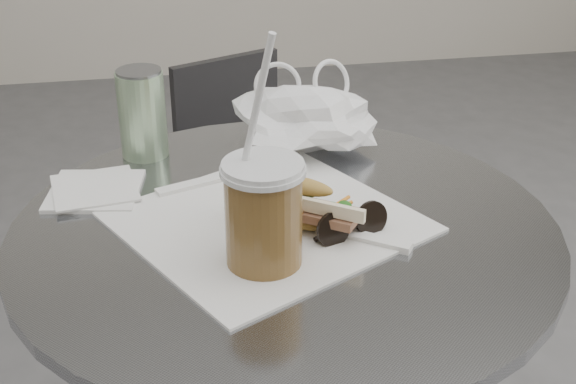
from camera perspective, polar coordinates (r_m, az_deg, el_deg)
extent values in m
cylinder|color=slate|center=(1.11, -0.25, -2.81)|extent=(0.76, 0.76, 0.02)
cylinder|color=#2C2C2F|center=(2.14, -1.61, -9.22)|extent=(0.32, 0.32, 0.02)
cylinder|color=#2C2C2F|center=(2.03, -1.68, -4.57)|extent=(0.06, 0.06, 0.43)
cylinder|color=#2C2C2F|center=(1.92, -1.77, 0.85)|extent=(0.36, 0.36, 0.02)
cube|color=#2C2C2F|center=(2.00, -4.41, 6.12)|extent=(0.27, 0.13, 0.25)
cube|color=white|center=(1.11, -1.48, -2.12)|extent=(0.48, 0.47, 0.00)
ellipsoid|color=#A6853E|center=(1.09, 0.68, -1.92)|extent=(0.22, 0.18, 0.02)
cube|color=brown|center=(1.09, 0.69, -1.13)|extent=(0.17, 0.14, 0.01)
ellipsoid|color=#A6853E|center=(1.08, 0.61, 0.20)|extent=(0.22, 0.18, 0.04)
cylinder|color=brown|center=(0.99, -1.74, -1.98)|extent=(0.10, 0.10, 0.13)
cylinder|color=silver|center=(0.96, -1.80, 1.72)|extent=(0.11, 0.11, 0.01)
cylinder|color=white|center=(0.94, -2.58, 4.53)|extent=(0.06, 0.05, 0.24)
cylinder|color=black|center=(1.05, 3.24, -2.72)|extent=(0.05, 0.03, 0.05)
cylinder|color=black|center=(1.08, 5.94, -1.93)|extent=(0.05, 0.03, 0.05)
cube|color=black|center=(1.07, 4.60, -2.58)|extent=(0.02, 0.01, 0.00)
cube|color=white|center=(1.23, -13.57, 0.08)|extent=(0.15, 0.15, 0.01)
cube|color=white|center=(1.22, -13.59, 0.29)|extent=(0.14, 0.14, 0.00)
cylinder|color=#6EA862|center=(1.31, -10.32, 5.45)|extent=(0.08, 0.08, 0.14)
cylinder|color=slate|center=(1.29, -10.59, 8.43)|extent=(0.07, 0.07, 0.00)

